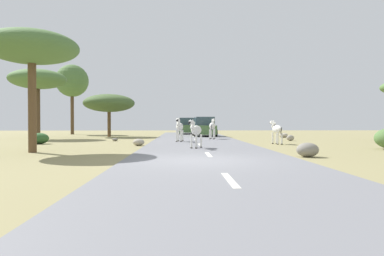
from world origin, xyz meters
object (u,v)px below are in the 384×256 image
tree_5 (38,80)px  zebra_1 (277,129)px  rock_4 (308,150)px  rock_1 (290,138)px  car_1 (204,127)px  bush_3 (39,138)px  rock_0 (139,142)px  zebra_3 (212,126)px  tree_1 (32,49)px  zebra_2 (179,127)px  tree_0 (109,103)px  zebra_0 (196,131)px  tree_4 (72,81)px  car_0 (188,127)px  rock_2 (284,135)px  rock_3 (115,140)px

tree_5 → zebra_1: bearing=-23.7°
rock_4 → rock_1: bearing=75.5°
car_1 → bush_3: (-10.58, -10.56, -0.52)m
rock_0 → zebra_3: bearing=55.5°
tree_1 → zebra_3: bearing=51.9°
zebra_1 → zebra_2: (-5.79, 2.13, 0.12)m
tree_0 → zebra_0: bearing=-63.9°
zebra_0 → tree_4: (-12.50, 21.34, 4.86)m
car_0 → car_1: (1.35, -6.19, 0.00)m
tree_4 → rock_2: size_ratio=10.21×
zebra_1 → car_1: 11.72m
zebra_2 → car_0: car_0 is taller
zebra_2 → rock_1: bearing=-159.5°
tree_1 → rock_3: bearing=78.7°
tree_4 → tree_5: 10.23m
tree_1 → rock_4: (11.12, -2.32, -4.19)m
zebra_0 → rock_2: 15.03m
zebra_1 → tree_5: tree_5 is taller
zebra_1 → tree_4: bearing=124.0°
zebra_0 → zebra_3: (1.66, 9.44, 0.11)m
zebra_0 → tree_5: 16.87m
zebra_1 → rock_4: (-0.95, -7.72, -0.61)m
zebra_1 → car_1: car_1 is taller
tree_0 → zebra_2: bearing=-54.3°
tree_5 → rock_2: (20.12, 1.49, -4.49)m
zebra_3 → rock_4: zebra_3 is taller
car_1 → tree_4: tree_4 is taller
rock_3 → tree_4: bearing=117.3°
rock_2 → rock_4: rock_4 is taller
zebra_2 → rock_4: bearing=124.9°
zebra_2 → car_1: car_1 is taller
zebra_2 → tree_1: 10.40m
tree_4 → rock_0: bearing=-63.3°
tree_5 → rock_1: 19.92m
zebra_0 → rock_0: zebra_0 is taller
zebra_3 → rock_1: (5.32, -2.00, -0.80)m
car_0 → bush_3: car_0 is taller
bush_3 → rock_0: 6.38m
car_0 → zebra_0: bearing=-86.0°
rock_3 → rock_0: bearing=-65.3°
car_0 → rock_2: (8.03, -8.37, -0.66)m
rock_4 → car_1: bearing=98.0°
car_1 → bush_3: car_1 is taller
zebra_3 → tree_4: size_ratio=0.22×
tree_5 → rock_3: bearing=-29.3°
zebra_1 → tree_1: 13.70m
rock_2 → zebra_2: bearing=-142.4°
zebra_0 → rock_2: zebra_0 is taller
car_1 → tree_0: (-8.53, -0.21, 2.17)m
rock_0 → rock_4: (7.09, -6.60, 0.08)m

